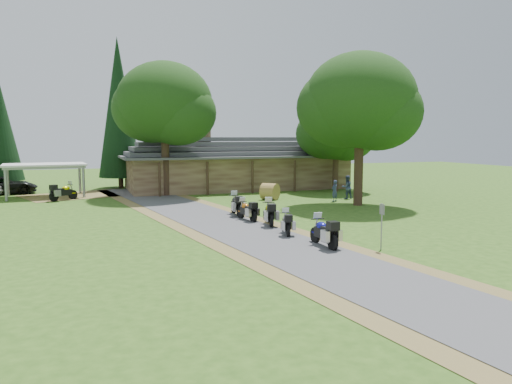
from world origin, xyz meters
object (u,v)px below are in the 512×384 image
object	(u,v)px
lodge	(237,162)
motorcycle_row_c	(270,212)
car_dark_suv	(3,181)
motorcycle_row_b	(287,222)
motorcycle_row_a	(324,231)
motorcycle_row_e	(236,204)
hay_bale	(270,191)
motorcycle_row_d	(247,209)
motorcycle_carport_a	(63,191)
carport	(45,180)

from	to	relation	value
lodge	motorcycle_row_c	xyz separation A→B (m)	(-4.34, -19.70, -1.72)
car_dark_suv	motorcycle_row_b	xyz separation A→B (m)	(15.72, -24.37, -0.50)
lodge	motorcycle_row_a	size ratio (longest dim) A/B	10.23
motorcycle_row_a	motorcycle_row_e	bearing A→B (deg)	5.03
lodge	hay_bale	distance (m)	9.41
motorcycle_row_c	motorcycle_row_b	bearing A→B (deg)	-168.52
motorcycle_row_d	motorcycle_carport_a	world-z (taller)	motorcycle_carport_a
motorcycle_row_b	motorcycle_row_d	world-z (taller)	motorcycle_row_d
carport	hay_bale	distance (m)	18.32
lodge	hay_bale	size ratio (longest dim) A/B	16.73
motorcycle_row_b	motorcycle_row_c	world-z (taller)	motorcycle_row_c
motorcycle_row_a	hay_bale	world-z (taller)	motorcycle_row_a
motorcycle_row_c	motorcycle_row_d	distance (m)	2.00
carport	hay_bale	bearing A→B (deg)	-30.10
car_dark_suv	motorcycle_row_b	world-z (taller)	car_dark_suv
motorcycle_row_c	hay_bale	size ratio (longest dim) A/B	1.66
car_dark_suv	motorcycle_row_d	world-z (taller)	car_dark_suv
motorcycle_row_a	carport	bearing A→B (deg)	27.03
motorcycle_row_c	hay_bale	distance (m)	11.25
motorcycle_row_c	motorcycle_row_e	bearing A→B (deg)	24.97
motorcycle_row_c	motorcycle_carport_a	bearing A→B (deg)	50.40
motorcycle_row_d	motorcycle_row_e	xyz separation A→B (m)	(0.00, 2.08, 0.08)
motorcycle_row_e	motorcycle_carport_a	world-z (taller)	motorcycle_row_e
car_dark_suv	hay_bale	xyz separation A→B (m)	(19.98, -11.15, -0.48)
motorcycle_row_a	lodge	bearing A→B (deg)	-9.52
lodge	motorcycle_carport_a	world-z (taller)	lodge
lodge	hay_bale	xyz separation A→B (m)	(-0.24, -9.23, -1.81)
motorcycle_row_a	motorcycle_row_c	world-z (taller)	motorcycle_row_c
motorcycle_row_d	motorcycle_row_b	bearing A→B (deg)	176.01
car_dark_suv	motorcycle_carport_a	distance (m)	7.92
carport	motorcycle_row_e	world-z (taller)	carport
lodge	motorcycle_carport_a	xyz separation A→B (m)	(-15.33, -4.30, -1.73)
carport	motorcycle_row_e	size ratio (longest dim) A/B	2.95
motorcycle_carport_a	hay_bale	bearing A→B (deg)	-54.22
carport	motorcycle_carport_a	size ratio (longest dim) A/B	2.96
hay_bale	lodge	bearing A→B (deg)	88.50
carport	motorcycle_row_a	distance (m)	27.43
carport	hay_bale	size ratio (longest dim) A/B	4.87
motorcycle_row_d	car_dark_suv	bearing A→B (deg)	26.95
carport	motorcycle_row_d	size ratio (longest dim) A/B	3.30
carport	hay_bale	world-z (taller)	carport
motorcycle_row_c	carport	bearing A→B (deg)	48.90
carport	motorcycle_row_a	world-z (taller)	carport
lodge	car_dark_suv	distance (m)	20.36
hay_bale	carport	bearing A→B (deg)	154.35
carport	motorcycle_row_b	xyz separation A→B (m)	(12.24, -21.15, -0.73)
carport	lodge	bearing A→B (deg)	0.01
motorcycle_row_b	motorcycle_row_d	size ratio (longest dim) A/B	0.96
motorcycle_row_e	hay_bale	world-z (taller)	motorcycle_row_e
motorcycle_row_d	hay_bale	distance (m)	9.85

